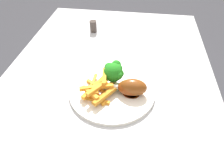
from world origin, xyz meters
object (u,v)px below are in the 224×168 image
at_px(dining_table, 102,126).
at_px(dinner_plate, 112,90).
at_px(chicken_drumstick_far, 129,88).
at_px(pepper_shaker, 93,26).
at_px(chicken_drumstick_near, 131,87).
at_px(broccoli_floret_middle, 115,71).
at_px(carrot_fries_pile, 99,89).
at_px(broccoli_floret_front, 114,71).

bearing_deg(dining_table, dinner_plate, -22.87).
xyz_separation_m(chicken_drumstick_far, pepper_shaker, (0.37, 0.19, -0.01)).
bearing_deg(chicken_drumstick_near, chicken_drumstick_far, 72.44).
bearing_deg(dinner_plate, broccoli_floret_middle, -4.37).
bearing_deg(chicken_drumstick_near, carrot_fries_pile, 97.93).
relative_size(dining_table, carrot_fries_pile, 9.68).
relative_size(broccoli_floret_front, carrot_fries_pile, 0.52).
bearing_deg(dining_table, broccoli_floret_middle, -16.12).
xyz_separation_m(dinner_plate, chicken_drumstick_far, (-0.01, -0.05, 0.03)).
bearing_deg(chicken_drumstick_far, carrot_fries_pile, 99.71).
height_order(broccoli_floret_middle, carrot_fries_pile, broccoli_floret_middle).
xyz_separation_m(dinner_plate, chicken_drumstick_near, (-0.01, -0.06, 0.03)).
relative_size(broccoli_floret_front, pepper_shaker, 1.43).
relative_size(broccoli_floret_middle, pepper_shaker, 1.30).
distance_m(broccoli_floret_middle, chicken_drumstick_far, 0.07).
xyz_separation_m(carrot_fries_pile, chicken_drumstick_far, (0.02, -0.09, 0.00)).
bearing_deg(carrot_fries_pile, dining_table, -159.65).
bearing_deg(carrot_fries_pile, chicken_drumstick_far, -80.29).
distance_m(dinner_plate, broccoli_floret_middle, 0.06).
distance_m(chicken_drumstick_far, pepper_shaker, 0.41).
xyz_separation_m(broccoli_floret_front, carrot_fries_pile, (-0.06, 0.04, -0.02)).
height_order(dinner_plate, broccoli_floret_middle, broccoli_floret_middle).
relative_size(chicken_drumstick_far, pepper_shaker, 2.71).
distance_m(chicken_drumstick_near, pepper_shaker, 0.42).
distance_m(carrot_fries_pile, chicken_drumstick_near, 0.09).
bearing_deg(carrot_fries_pile, broccoli_floret_front, -32.64).
height_order(dinner_plate, chicken_drumstick_far, chicken_drumstick_far).
relative_size(dinner_plate, broccoli_floret_middle, 4.18).
distance_m(dining_table, pepper_shaker, 0.45).
relative_size(chicken_drumstick_near, chicken_drumstick_far, 1.03).
bearing_deg(chicken_drumstick_near, broccoli_floret_front, 52.19).
bearing_deg(broccoli_floret_middle, chicken_drumstick_far, -132.11).
bearing_deg(broccoli_floret_front, chicken_drumstick_far, -129.74).
height_order(dining_table, chicken_drumstick_far, chicken_drumstick_far).
xyz_separation_m(dinner_plate, pepper_shaker, (0.36, 0.13, 0.02)).
xyz_separation_m(broccoli_floret_middle, chicken_drumstick_near, (-0.05, -0.06, -0.01)).
xyz_separation_m(dining_table, chicken_drumstick_far, (0.05, -0.08, 0.13)).
distance_m(dining_table, chicken_drumstick_near, 0.17).
relative_size(dinner_plate, chicken_drumstick_near, 1.94).
height_order(chicken_drumstick_near, chicken_drumstick_far, chicken_drumstick_near).
xyz_separation_m(chicken_drumstick_near, pepper_shaker, (0.37, 0.19, -0.01)).
distance_m(dining_table, broccoli_floret_front, 0.18).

